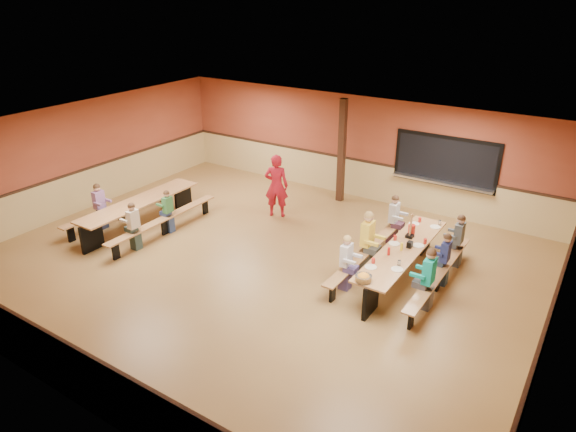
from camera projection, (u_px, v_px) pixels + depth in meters
The scene contains 23 objects.
ground at pixel (258, 263), 11.76m from camera, with size 12.00×12.00×0.00m, color brown.
room_envelope at pixel (257, 236), 11.48m from camera, with size 12.04×10.04×3.02m.
kitchen_pass_through at pixel (445, 163), 13.65m from camera, with size 2.78×0.28×1.38m.
structural_post at pixel (342, 151), 14.60m from camera, with size 0.18×0.18×3.00m, color black.
cafeteria_table_main at pixel (402, 257), 10.93m from camera, with size 1.91×3.70×0.74m.
cafeteria_table_second at pixel (141, 208), 13.33m from camera, with size 1.91×3.70×0.74m.
seated_child_white_left at pixel (346, 263), 10.54m from camera, with size 0.37×0.31×1.22m, color silver, non-canonical shape.
seated_adult_yellow at pixel (367, 241), 11.28m from camera, with size 0.44×0.36×1.36m, color yellow, non-canonical shape.
seated_child_grey_left at pixel (393, 220), 12.46m from camera, with size 0.38×0.31×1.24m, color #B6B6B6, non-canonical shape.
seated_child_teal_right at pixel (428, 279), 9.88m from camera, with size 0.41×0.33×1.29m, color #0D9787, non-canonical shape.
seated_child_navy_right at pixel (445, 260), 10.71m from camera, with size 0.35×0.29×1.17m, color navy, non-canonical shape.
seated_child_char_right at pixel (458, 241), 11.43m from camera, with size 0.38×0.31×1.23m, color #454C4F, non-canonical shape.
seated_child_purple_sec at pixel (100, 207), 13.24m from camera, with size 0.37×0.30×1.21m, color #895D8B, non-canonical shape.
seated_child_green_sec at pixel (168, 212), 13.04m from camera, with size 0.33×0.27×1.12m, color #36743E, non-canonical shape.
seated_child_tan_sec at pixel (134, 227), 12.17m from camera, with size 0.35×0.29×1.18m, color beige, non-canonical shape.
standing_woman at pixel (276, 186), 13.85m from camera, with size 0.64×0.42×1.76m, color #A61322.
punch_pitcher at pixel (412, 229), 11.44m from camera, with size 0.16×0.16×0.22m, color red.
chip_bowl at pixel (363, 278), 9.62m from camera, with size 0.32×0.32×0.15m, color orange, non-canonical shape.
napkin_dispenser at pixel (410, 244), 10.87m from camera, with size 0.10×0.14×0.13m, color black.
condiment_mustard at pixel (402, 247), 10.74m from camera, with size 0.06×0.06×0.17m, color yellow.
condiment_ketchup at pixel (389, 251), 10.55m from camera, with size 0.06×0.06×0.17m, color #B2140F.
table_paddle at pixel (410, 232), 11.27m from camera, with size 0.16×0.16×0.56m.
place_settings at pixel (403, 246), 10.82m from camera, with size 0.65×3.30×0.11m, color beige, non-canonical shape.
Camera 1 is at (6.18, -8.23, 5.83)m, focal length 32.00 mm.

